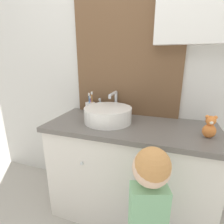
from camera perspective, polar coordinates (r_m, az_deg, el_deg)
name	(u,v)px	position (r m, az deg, el deg)	size (l,w,h in m)	color
wall_back	(143,57)	(1.49, 9.93, 17.42)	(3.20, 0.18, 2.50)	silver
vanity_counter	(129,171)	(1.49, 5.56, -18.60)	(1.24, 0.53, 0.80)	silver
sink_basin	(108,114)	(1.34, -1.25, -0.71)	(0.36, 0.41, 0.21)	white
toothbrush_holder	(90,107)	(1.56, -7.08, 1.49)	(0.09, 0.09, 0.19)	silver
soap_dispenser	(100,108)	(1.54, -3.86, 1.44)	(0.04, 0.04, 0.14)	#6B93B2
child_figure	(149,206)	(0.98, 11.90, -27.80)	(0.20, 0.44, 0.90)	slate
teddy_bear	(210,127)	(1.22, 29.29, -4.35)	(0.08, 0.07, 0.14)	orange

